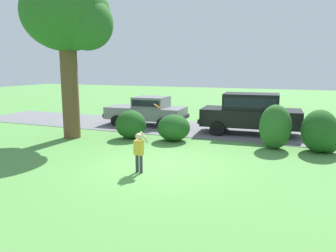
# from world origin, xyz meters

# --- Properties ---
(ground_plane) EXTENTS (80.00, 80.00, 0.00)m
(ground_plane) POSITION_xyz_m (0.00, 0.00, 0.00)
(ground_plane) COLOR #518E42
(driveway_strip) EXTENTS (28.00, 4.40, 0.02)m
(driveway_strip) POSITION_xyz_m (0.00, 6.56, 0.01)
(driveway_strip) COLOR slate
(driveway_strip) RESTS_ON ground
(oak_tree_large) EXTENTS (3.98, 3.72, 6.95)m
(oak_tree_large) POSITION_xyz_m (-5.19, 2.57, 5.13)
(oak_tree_large) COLOR brown
(oak_tree_large) RESTS_ON ground
(shrub_near_tree) EXTENTS (1.37, 1.30, 1.25)m
(shrub_near_tree) POSITION_xyz_m (-2.78, 3.33, 0.62)
(shrub_near_tree) COLOR #1E511C
(shrub_near_tree) RESTS_ON ground
(shrub_centre_left) EXTENTS (1.40, 1.40, 1.13)m
(shrub_centre_left) POSITION_xyz_m (-0.86, 3.59, 0.57)
(shrub_centre_left) COLOR #1E511C
(shrub_centre_left) RESTS_ON ground
(shrub_centre) EXTENTS (1.21, 1.18, 1.72)m
(shrub_centre) POSITION_xyz_m (3.27, 3.75, 0.86)
(shrub_centre) COLOR #286023
(shrub_centre) RESTS_ON ground
(shrub_centre_right) EXTENTS (1.37, 1.55, 1.59)m
(shrub_centre_right) POSITION_xyz_m (4.88, 3.84, 0.74)
(shrub_centre_right) COLOR #1E511C
(shrub_centre_right) RESTS_ON ground
(parked_sedan) EXTENTS (4.48, 2.25, 1.56)m
(parked_sedan) POSITION_xyz_m (-3.54, 6.66, 0.85)
(parked_sedan) COLOR gray
(parked_sedan) RESTS_ON ground
(parked_suv) EXTENTS (4.81, 2.34, 1.92)m
(parked_suv) POSITION_xyz_m (1.98, 6.27, 1.08)
(parked_suv) COLOR black
(parked_suv) RESTS_ON ground
(child_thrower) EXTENTS (0.46, 0.24, 1.29)m
(child_thrower) POSITION_xyz_m (-0.26, -0.86, 0.72)
(child_thrower) COLOR #383842
(child_thrower) RESTS_ON ground
(frisbee) EXTENTS (0.31, 0.27, 0.24)m
(frisbee) POSITION_xyz_m (-0.04, 0.06, 1.91)
(frisbee) COLOR orange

